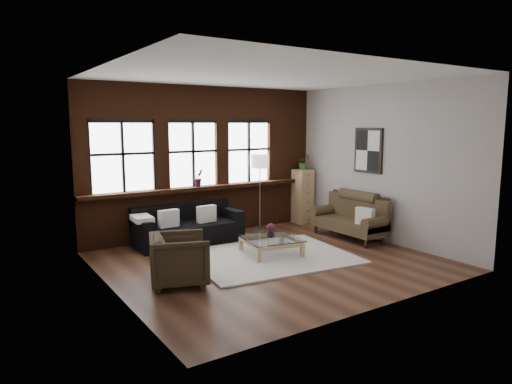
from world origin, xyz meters
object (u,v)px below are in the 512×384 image
armchair (179,259)px  coffee_table (271,246)px  vase (271,234)px  dark_sofa (188,224)px  vintage_settee (349,217)px  drawer_chest (303,196)px  floor_lamp (260,189)px

armchair → coffee_table: armchair is taller
coffee_table → vase: (0.00, 0.00, 0.24)m
dark_sofa → coffee_table: size_ratio=2.20×
vintage_settee → vase: (-2.06, -0.08, -0.07)m
dark_sofa → drawer_chest: drawer_chest is taller
coffee_table → vintage_settee: bearing=2.3°
armchair → vase: size_ratio=5.59×
coffee_table → drawer_chest: 2.95m
floor_lamp → coffee_table: bearing=-118.1°
drawer_chest → vintage_settee: bearing=-95.9°
drawer_chest → coffee_table: bearing=-140.5°
coffee_table → armchair: bearing=-165.3°
vintage_settee → coffee_table: bearing=-177.7°
vase → armchair: bearing=-165.3°
dark_sofa → armchair: size_ratio=2.54×
vintage_settee → armchair: (-4.13, -0.63, -0.08)m
vintage_settee → armchair: 4.18m
armchair → floor_lamp: size_ratio=0.46×
dark_sofa → vintage_settee: 3.34m
coffee_table → floor_lamp: (0.99, 1.84, 0.78)m
floor_lamp → armchair: bearing=-142.0°
armchair → dark_sofa: bearing=-9.2°
vintage_settee → coffee_table: (-2.06, -0.08, -0.31)m
vintage_settee → vase: size_ratio=11.42×
vase → floor_lamp: bearing=61.9°
armchair → drawer_chest: drawer_chest is taller
coffee_table → vase: size_ratio=6.44×
vase → floor_lamp: 2.16m
dark_sofa → floor_lamp: floor_lamp is taller
vase → dark_sofa: bearing=120.2°
vintage_settee → drawer_chest: size_ratio=1.33×
armchair → floor_lamp: 3.91m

